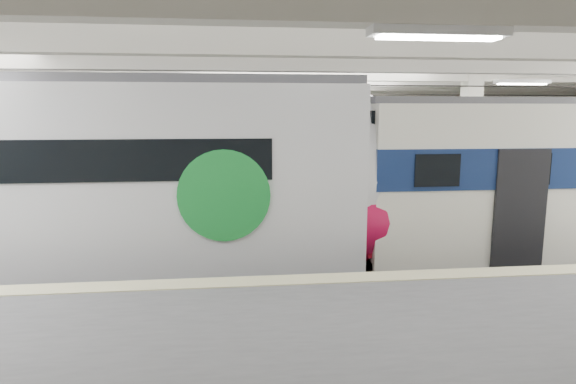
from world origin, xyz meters
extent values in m
cube|color=black|center=(0.00, 0.00, -0.05)|extent=(36.00, 24.00, 0.10)
cube|color=silver|center=(0.00, 0.00, 5.55)|extent=(36.00, 24.00, 0.20)
cube|color=beige|center=(0.00, 10.00, 2.75)|extent=(30.00, 0.10, 5.50)
cube|color=beige|center=(0.00, -3.25, 1.11)|extent=(30.00, 0.50, 0.02)
cube|color=beige|center=(-3.00, 3.00, 2.75)|extent=(0.50, 0.50, 5.50)
cube|color=beige|center=(5.00, 3.00, 2.75)|extent=(0.50, 0.50, 5.50)
cube|color=beige|center=(0.00, 0.00, 5.25)|extent=(30.00, 18.00, 0.50)
cube|color=#59544C|center=(0.00, 0.00, 0.08)|extent=(30.00, 1.52, 0.16)
cube|color=#59544C|center=(0.00, 5.50, 0.08)|extent=(30.00, 1.52, 0.16)
cylinder|color=black|center=(0.00, 0.00, 4.70)|extent=(30.00, 0.03, 0.03)
cylinder|color=black|center=(0.00, 5.50, 4.70)|extent=(30.00, 0.03, 0.03)
cube|color=white|center=(0.00, -2.00, 4.92)|extent=(26.00, 8.40, 0.12)
cube|color=silver|center=(-6.42, 0.00, 2.58)|extent=(13.83, 3.09, 4.15)
ellipsoid|color=silver|center=(0.50, 0.00, 2.58)|extent=(2.45, 3.02, 4.07)
ellipsoid|color=#C41040|center=(0.62, 0.00, 1.66)|extent=(2.60, 3.09, 2.49)
cylinder|color=#1A9336|center=(-2.54, -1.57, 2.37)|extent=(1.92, 0.06, 1.92)
cube|color=#4C4C51|center=(-6.42, 0.00, 4.75)|extent=(13.83, 2.53, 0.20)
cube|color=black|center=(-6.42, 0.00, 0.35)|extent=(13.83, 2.16, 0.70)
cube|color=red|center=(0.69, 0.00, 1.85)|extent=(0.08, 2.46, 2.06)
cube|color=black|center=(0.69, 0.00, 3.43)|extent=(0.08, 2.31, 1.35)
cube|color=silver|center=(-4.43, 5.50, 2.36)|extent=(13.80, 3.19, 3.72)
cube|color=#1A9336|center=(-4.43, 5.50, 2.85)|extent=(13.85, 3.25, 0.78)
cube|color=#4C4C51|center=(-4.43, 5.50, 4.32)|extent=(13.79, 2.70, 0.16)
cube|color=black|center=(-4.43, 5.50, 0.30)|extent=(13.79, 2.90, 0.60)
camera|label=1|loc=(-2.31, -11.41, 4.05)|focal=30.00mm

